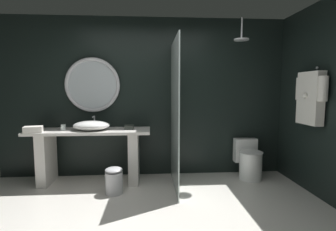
{
  "coord_description": "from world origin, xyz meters",
  "views": [
    {
      "loc": [
        0.07,
        -2.38,
        1.44
      ],
      "look_at": [
        0.3,
        0.85,
        1.11
      ],
      "focal_mm": 27.26,
      "sensor_mm": 36.0,
      "label": 1
    }
  ],
  "objects_px": {
    "tumbler_cup": "(63,127)",
    "waste_bin": "(114,180)",
    "rain_shower_head": "(241,38)",
    "hanging_bathrobe": "(310,96)",
    "round_wall_mirror": "(92,85)",
    "folded_hand_towel": "(33,129)",
    "vessel_sink": "(92,125)",
    "tissue_box": "(129,127)",
    "toilet": "(249,161)"
  },
  "relations": [
    {
      "from": "hanging_bathrobe",
      "to": "toilet",
      "type": "distance_m",
      "value": 1.37
    },
    {
      "from": "vessel_sink",
      "to": "hanging_bathrobe",
      "type": "relative_size",
      "value": 0.7
    },
    {
      "from": "round_wall_mirror",
      "to": "hanging_bathrobe",
      "type": "relative_size",
      "value": 1.13
    },
    {
      "from": "tumbler_cup",
      "to": "folded_hand_towel",
      "type": "distance_m",
      "value": 0.4
    },
    {
      "from": "vessel_sink",
      "to": "tissue_box",
      "type": "bearing_deg",
      "value": 5.2
    },
    {
      "from": "tumbler_cup",
      "to": "waste_bin",
      "type": "xyz_separation_m",
      "value": [
        0.81,
        -0.45,
        -0.68
      ]
    },
    {
      "from": "tumbler_cup",
      "to": "toilet",
      "type": "bearing_deg",
      "value": 0.64
    },
    {
      "from": "toilet",
      "to": "vessel_sink",
      "type": "bearing_deg",
      "value": -178.81
    },
    {
      "from": "tumbler_cup",
      "to": "waste_bin",
      "type": "bearing_deg",
      "value": -29.29
    },
    {
      "from": "vessel_sink",
      "to": "round_wall_mirror",
      "type": "xyz_separation_m",
      "value": [
        -0.04,
        0.31,
        0.62
      ]
    },
    {
      "from": "rain_shower_head",
      "to": "hanging_bathrobe",
      "type": "xyz_separation_m",
      "value": [
        0.78,
        -0.52,
        -0.86
      ]
    },
    {
      "from": "waste_bin",
      "to": "folded_hand_towel",
      "type": "bearing_deg",
      "value": 166.35
    },
    {
      "from": "tumbler_cup",
      "to": "folded_hand_towel",
      "type": "xyz_separation_m",
      "value": [
        -0.37,
        -0.17,
        -0.0
      ]
    },
    {
      "from": "tissue_box",
      "to": "toilet",
      "type": "xyz_separation_m",
      "value": [
        1.93,
        0.0,
        -0.57
      ]
    },
    {
      "from": "waste_bin",
      "to": "toilet",
      "type": "bearing_deg",
      "value": 12.98
    },
    {
      "from": "waste_bin",
      "to": "vessel_sink",
      "type": "bearing_deg",
      "value": 131.34
    },
    {
      "from": "rain_shower_head",
      "to": "folded_hand_towel",
      "type": "relative_size",
      "value": 1.37
    },
    {
      "from": "folded_hand_towel",
      "to": "hanging_bathrobe",
      "type": "bearing_deg",
      "value": -6.94
    },
    {
      "from": "tissue_box",
      "to": "toilet",
      "type": "relative_size",
      "value": 0.22
    },
    {
      "from": "round_wall_mirror",
      "to": "toilet",
      "type": "xyz_separation_m",
      "value": [
        2.52,
        -0.25,
        -1.23
      ]
    },
    {
      "from": "vessel_sink",
      "to": "waste_bin",
      "type": "xyz_separation_m",
      "value": [
        0.38,
        -0.43,
        -0.71
      ]
    },
    {
      "from": "round_wall_mirror",
      "to": "tissue_box",
      "type": "bearing_deg",
      "value": -23.24
    },
    {
      "from": "tumbler_cup",
      "to": "hanging_bathrobe",
      "type": "relative_size",
      "value": 0.12
    },
    {
      "from": "toilet",
      "to": "waste_bin",
      "type": "relative_size",
      "value": 1.66
    },
    {
      "from": "vessel_sink",
      "to": "tumbler_cup",
      "type": "xyz_separation_m",
      "value": [
        -0.43,
        0.02,
        -0.03
      ]
    },
    {
      "from": "vessel_sink",
      "to": "tissue_box",
      "type": "distance_m",
      "value": 0.56
    },
    {
      "from": "hanging_bathrobe",
      "to": "toilet",
      "type": "xyz_separation_m",
      "value": [
        -0.54,
        0.67,
        -1.06
      ]
    },
    {
      "from": "rain_shower_head",
      "to": "waste_bin",
      "type": "xyz_separation_m",
      "value": [
        -1.87,
        -0.34,
        -2.01
      ]
    },
    {
      "from": "vessel_sink",
      "to": "folded_hand_towel",
      "type": "distance_m",
      "value": 0.81
    },
    {
      "from": "vessel_sink",
      "to": "tumbler_cup",
      "type": "bearing_deg",
      "value": 177.45
    },
    {
      "from": "toilet",
      "to": "tissue_box",
      "type": "bearing_deg",
      "value": -179.98
    },
    {
      "from": "tissue_box",
      "to": "folded_hand_towel",
      "type": "bearing_deg",
      "value": -171.59
    },
    {
      "from": "tissue_box",
      "to": "hanging_bathrobe",
      "type": "distance_m",
      "value": 2.6
    },
    {
      "from": "tissue_box",
      "to": "round_wall_mirror",
      "type": "height_order",
      "value": "round_wall_mirror"
    },
    {
      "from": "round_wall_mirror",
      "to": "folded_hand_towel",
      "type": "bearing_deg",
      "value": -148.95
    },
    {
      "from": "tumbler_cup",
      "to": "hanging_bathrobe",
      "type": "height_order",
      "value": "hanging_bathrobe"
    },
    {
      "from": "round_wall_mirror",
      "to": "toilet",
      "type": "height_order",
      "value": "round_wall_mirror"
    },
    {
      "from": "rain_shower_head",
      "to": "hanging_bathrobe",
      "type": "height_order",
      "value": "rain_shower_head"
    },
    {
      "from": "round_wall_mirror",
      "to": "toilet",
      "type": "distance_m",
      "value": 2.82
    },
    {
      "from": "tumbler_cup",
      "to": "tissue_box",
      "type": "distance_m",
      "value": 0.98
    },
    {
      "from": "folded_hand_towel",
      "to": "tumbler_cup",
      "type": "bearing_deg",
      "value": 24.6
    },
    {
      "from": "vessel_sink",
      "to": "tumbler_cup",
      "type": "relative_size",
      "value": 5.93
    },
    {
      "from": "tumbler_cup",
      "to": "waste_bin",
      "type": "distance_m",
      "value": 1.15
    },
    {
      "from": "round_wall_mirror",
      "to": "toilet",
      "type": "relative_size",
      "value": 1.42
    },
    {
      "from": "tumbler_cup",
      "to": "waste_bin",
      "type": "height_order",
      "value": "tumbler_cup"
    },
    {
      "from": "vessel_sink",
      "to": "hanging_bathrobe",
      "type": "distance_m",
      "value": 3.12
    },
    {
      "from": "tumbler_cup",
      "to": "round_wall_mirror",
      "type": "distance_m",
      "value": 0.8
    },
    {
      "from": "waste_bin",
      "to": "hanging_bathrobe",
      "type": "bearing_deg",
      "value": -3.9
    },
    {
      "from": "tissue_box",
      "to": "rain_shower_head",
      "type": "xyz_separation_m",
      "value": [
        1.69,
        -0.14,
        1.35
      ]
    },
    {
      "from": "tissue_box",
      "to": "tumbler_cup",
      "type": "bearing_deg",
      "value": -178.14
    }
  ]
}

